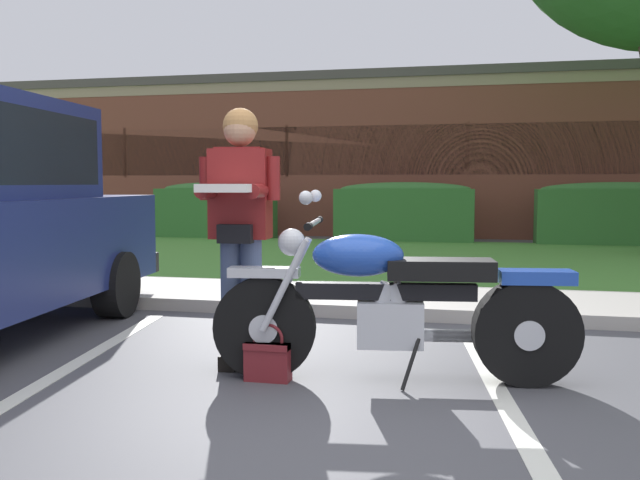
# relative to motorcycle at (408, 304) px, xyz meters

# --- Properties ---
(ground_plane) EXTENTS (140.00, 140.00, 0.00)m
(ground_plane) POSITION_rel_motorcycle_xyz_m (-0.53, -0.78, -0.48)
(ground_plane) COLOR #4C4C51
(curb_strip) EXTENTS (60.00, 0.20, 0.12)m
(curb_strip) POSITION_rel_motorcycle_xyz_m (-0.53, 1.96, -0.42)
(curb_strip) COLOR #ADA89E
(curb_strip) RESTS_ON ground
(concrete_walk) EXTENTS (60.00, 1.50, 0.08)m
(concrete_walk) POSITION_rel_motorcycle_xyz_m (-0.53, 2.81, -0.44)
(concrete_walk) COLOR #ADA89E
(concrete_walk) RESTS_ON ground
(grass_lawn) EXTENTS (60.00, 6.29, 0.06)m
(grass_lawn) POSITION_rel_motorcycle_xyz_m (-0.53, 6.70, -0.45)
(grass_lawn) COLOR #478433
(grass_lawn) RESTS_ON ground
(stall_stripe_0) EXTENTS (0.71, 4.38, 0.01)m
(stall_stripe_0) POSITION_rel_motorcycle_xyz_m (-2.16, -0.58, -0.48)
(stall_stripe_0) COLOR silver
(stall_stripe_0) RESTS_ON ground
(stall_stripe_1) EXTENTS (0.71, 4.38, 0.01)m
(stall_stripe_1) POSITION_rel_motorcycle_xyz_m (0.61, -0.58, -0.48)
(stall_stripe_1) COLOR silver
(stall_stripe_1) RESTS_ON ground
(motorcycle) EXTENTS (2.24, 0.82, 1.18)m
(motorcycle) POSITION_rel_motorcycle_xyz_m (0.00, 0.00, 0.00)
(motorcycle) COLOR black
(motorcycle) RESTS_ON ground
(rider_person) EXTENTS (0.53, 0.60, 1.70)m
(rider_person) POSITION_rel_motorcycle_xyz_m (-1.10, 0.06, 0.53)
(rider_person) COLOR black
(rider_person) RESTS_ON ground
(handbag) EXTENTS (0.28, 0.13, 0.36)m
(handbag) POSITION_rel_motorcycle_xyz_m (-0.84, -0.18, -0.34)
(handbag) COLOR maroon
(handbag) RESTS_ON ground
(hedge_left) EXTENTS (2.51, 0.90, 1.24)m
(hedge_left) POSITION_rel_motorcycle_xyz_m (-5.16, 10.02, 0.17)
(hedge_left) COLOR #336B2D
(hedge_left) RESTS_ON ground
(hedge_center_left) EXTENTS (2.80, 0.90, 1.24)m
(hedge_center_left) POSITION_rel_motorcycle_xyz_m (-1.07, 10.02, 0.17)
(hedge_center_left) COLOR #336B2D
(hedge_center_left) RESTS_ON ground
(hedge_center_right) EXTENTS (3.05, 0.90, 1.24)m
(hedge_center_right) POSITION_rel_motorcycle_xyz_m (3.02, 10.02, 0.17)
(hedge_center_right) COLOR #336B2D
(hedge_center_right) RESTS_ON ground
(brick_building) EXTENTS (24.19, 9.94, 3.75)m
(brick_building) POSITION_rel_motorcycle_xyz_m (0.15, 16.21, 1.40)
(brick_building) COLOR brown
(brick_building) RESTS_ON ground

